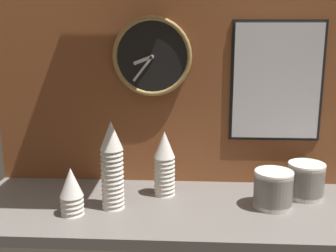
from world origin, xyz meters
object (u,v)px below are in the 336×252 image
object	(u,v)px
cup_stack_center_left	(112,165)
bowl_stack_far_right	(306,180)
cup_stack_center	(164,163)
menu_board	(277,82)
cup_stack_left	(71,191)
bowl_stack_right	(273,189)
wall_clock	(152,57)

from	to	relation	value
cup_stack_center_left	bowl_stack_far_right	size ratio (longest dim) A/B	2.29
cup_stack_center	menu_board	bearing A→B (deg)	18.07
cup_stack_center_left	bowl_stack_far_right	bearing A→B (deg)	10.50
cup_stack_left	cup_stack_center_left	world-z (taller)	cup_stack_center_left
cup_stack_left	menu_board	size ratio (longest dim) A/B	0.36
cup_stack_center	menu_board	size ratio (longest dim) A/B	0.53
cup_stack_center_left	bowl_stack_right	bearing A→B (deg)	3.47
cup_stack_center	bowl_stack_right	xyz separation A→B (m)	(0.41, -0.10, -0.06)
bowl_stack_far_right	bowl_stack_right	xyz separation A→B (m)	(-0.14, -0.10, 0.00)
cup_stack_left	bowl_stack_far_right	world-z (taller)	cup_stack_left
wall_clock	cup_stack_left	bearing A→B (deg)	-127.50
bowl_stack_right	menu_board	world-z (taller)	menu_board
bowl_stack_far_right	wall_clock	xyz separation A→B (m)	(-0.61, 0.14, 0.46)
cup_stack_center_left	bowl_stack_far_right	xyz separation A→B (m)	(0.74, 0.14, -0.09)
cup_stack_center	bowl_stack_right	world-z (taller)	cup_stack_center
bowl_stack_far_right	cup_stack_center	bearing A→B (deg)	-179.84
cup_stack_left	bowl_stack_right	world-z (taller)	cup_stack_left
cup_stack_center_left	wall_clock	xyz separation A→B (m)	(0.12, 0.27, 0.37)
bowl_stack_far_right	wall_clock	distance (m)	0.78
bowl_stack_right	bowl_stack_far_right	bearing A→B (deg)	34.88
cup_stack_left	cup_stack_center	distance (m)	0.38
cup_stack_center	menu_board	distance (m)	0.56
menu_board	cup_stack_center_left	bearing A→B (deg)	-155.97
bowl_stack_right	wall_clock	size ratio (longest dim) A/B	0.44
cup_stack_center_left	wall_clock	world-z (taller)	wall_clock
cup_stack_center	cup_stack_center_left	xyz separation A→B (m)	(-0.18, -0.14, 0.03)
wall_clock	cup_stack_center_left	bearing A→B (deg)	-114.49
bowl_stack_right	menu_board	xyz separation A→B (m)	(0.04, 0.25, 0.37)
cup_stack_center	cup_stack_left	bearing A→B (deg)	-147.70
bowl_stack_right	menu_board	size ratio (longest dim) A/B	0.29
cup_stack_left	bowl_stack_right	size ratio (longest dim) A/B	1.21
cup_stack_center	bowl_stack_far_right	size ratio (longest dim) A/B	1.81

